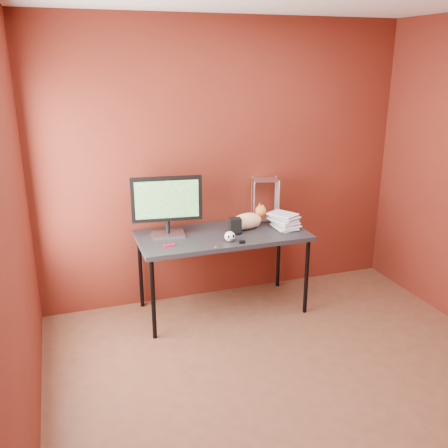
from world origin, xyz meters
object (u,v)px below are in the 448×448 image
object	(u,v)px
cat	(247,221)
skull_mug	(230,236)
monitor	(167,203)
desk	(222,239)
speaker	(235,226)
book_stack	(279,148)

from	to	relation	value
cat	skull_mug	distance (m)	0.37
monitor	cat	size ratio (longest dim) A/B	1.41
desk	speaker	distance (m)	0.16
skull_mug	speaker	bearing A→B (deg)	61.44
monitor	speaker	world-z (taller)	monitor
book_stack	desk	bearing A→B (deg)	175.37
desk	book_stack	bearing A→B (deg)	-4.63
monitor	cat	world-z (taller)	monitor
cat	skull_mug	xyz separation A→B (m)	(-0.26, -0.27, -0.03)
speaker	book_stack	xyz separation A→B (m)	(0.39, -0.01, 0.68)
desk	cat	xyz separation A→B (m)	(0.25, 0.05, 0.13)
monitor	book_stack	bearing A→B (deg)	-1.47
desk	monitor	xyz separation A→B (m)	(-0.47, 0.11, 0.35)
skull_mug	book_stack	distance (m)	0.88
cat	speaker	distance (m)	0.17
desk	book_stack	xyz separation A→B (m)	(0.50, -0.04, 0.80)
speaker	book_stack	world-z (taller)	book_stack
cat	book_stack	bearing A→B (deg)	-34.19
monitor	book_stack	distance (m)	1.08
desk	speaker	xyz separation A→B (m)	(0.11, -0.03, 0.12)
monitor	skull_mug	xyz separation A→B (m)	(0.46, -0.32, -0.25)
speaker	skull_mug	bearing A→B (deg)	-114.62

